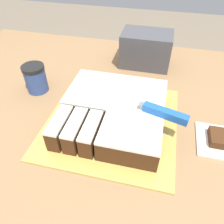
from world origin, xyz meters
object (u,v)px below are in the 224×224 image
at_px(knife, 157,111).
at_px(brownie, 222,138).
at_px(cake_board, 112,121).
at_px(storage_box, 146,49).
at_px(cake, 114,111).
at_px(coffee_cup, 36,78).

height_order(knife, brownie, knife).
distance_m(cake_board, storage_box, 0.38).
bearing_deg(cake_board, storage_box, 82.01).
relative_size(cake, knife, 1.09).
bearing_deg(cake_board, brownie, -1.82).
distance_m(cake, brownie, 0.31).
bearing_deg(knife, coffee_cup, 1.32).
relative_size(brownie, storage_box, 0.33).
height_order(cake_board, brownie, brownie).
distance_m(cake_board, brownie, 0.31).
relative_size(coffee_cup, brownie, 1.50).
relative_size(cake, coffee_cup, 3.12).
bearing_deg(cake, knife, -8.72).
bearing_deg(brownie, knife, -178.60).
xyz_separation_m(coffee_cup, storage_box, (0.35, 0.27, 0.02)).
relative_size(knife, storage_box, 1.42).
distance_m(cake_board, coffee_cup, 0.31).
xyz_separation_m(cake_board, cake, (0.00, 0.00, 0.04)).
bearing_deg(cake_board, knife, -6.49).
distance_m(cake, knife, 0.13).
distance_m(cake_board, knife, 0.15).
xyz_separation_m(brownie, storage_box, (-0.26, 0.38, 0.05)).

